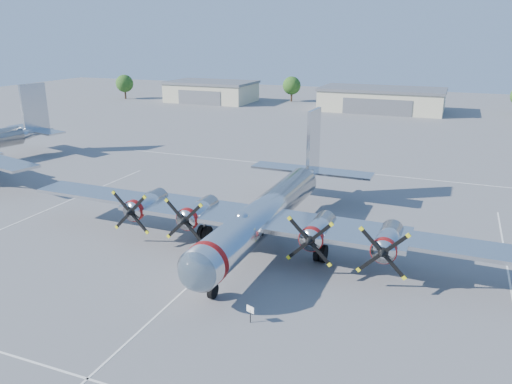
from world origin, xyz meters
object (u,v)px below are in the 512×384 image
at_px(hangar_west, 211,91).
at_px(tree_far_west, 125,84).
at_px(main_bomber_b29, 268,242).
at_px(tree_west, 292,86).
at_px(info_placard, 250,311).
at_px(hangar_center, 382,99).

relative_size(hangar_west, tree_far_west, 3.40).
bearing_deg(main_bomber_b29, tree_far_west, 133.45).
height_order(tree_west, info_placard, tree_west).
relative_size(tree_far_west, main_bomber_b29, 0.15).
relative_size(hangar_center, tree_west, 4.31).
bearing_deg(tree_far_west, hangar_west, 9.01).
distance_m(hangar_west, tree_west, 21.61).
bearing_deg(info_placard, tree_west, 126.92).
xyz_separation_m(tree_west, main_bomber_b29, (27.59, -91.10, -4.22)).
relative_size(hangar_west, info_placard, 19.11).
height_order(hangar_center, tree_far_west, tree_far_west).
bearing_deg(tree_west, tree_far_west, -165.07).
height_order(tree_far_west, tree_west, same).
xyz_separation_m(hangar_west, hangar_center, (45.00, -0.00, -0.00)).
xyz_separation_m(tree_far_west, main_bomber_b29, (72.59, -79.10, -4.22)).
relative_size(main_bomber_b29, info_placard, 38.35).
bearing_deg(info_placard, main_bomber_b29, 125.70).
height_order(tree_far_west, info_placard, tree_far_west).
distance_m(hangar_center, main_bomber_b29, 83.15).
bearing_deg(hangar_center, tree_west, 162.18).
distance_m(main_bomber_b29, info_placard, 13.03).
bearing_deg(main_bomber_b29, tree_west, 107.76).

